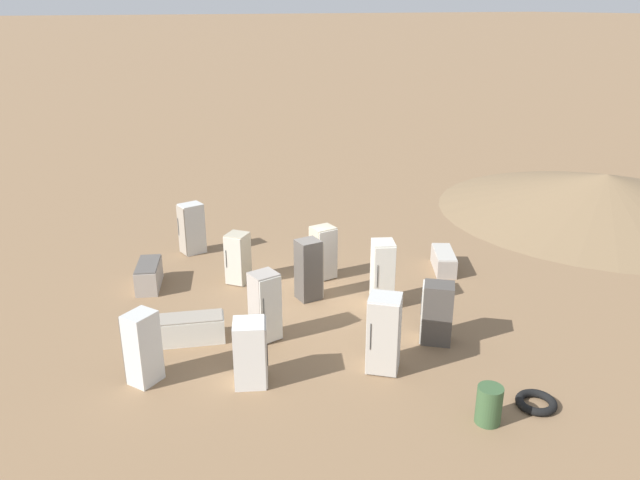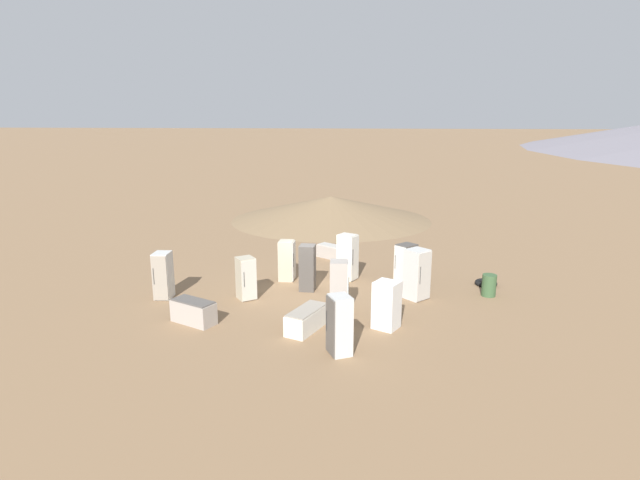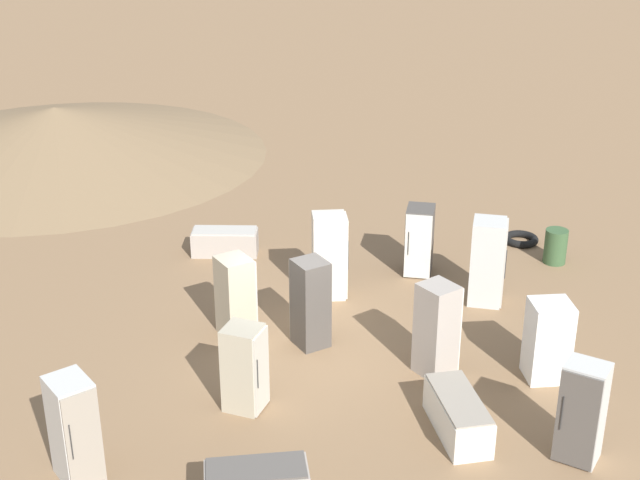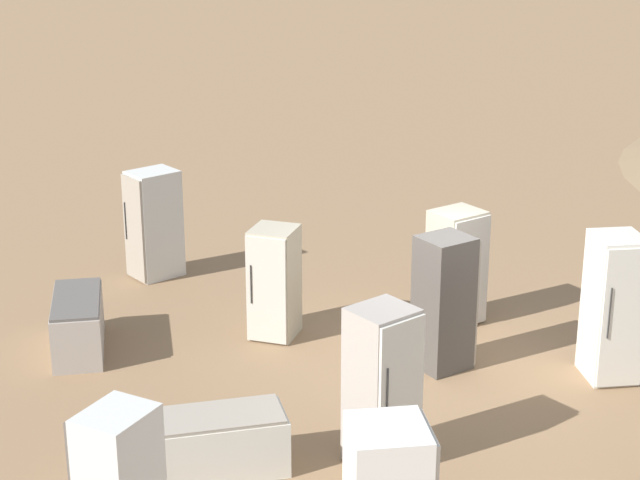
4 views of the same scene
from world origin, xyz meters
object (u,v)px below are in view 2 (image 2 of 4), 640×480
discarded_fridge_1 (246,278)px  discarded_fridge_11 (417,274)px  discarded_fridge_6 (287,261)px  discarded_fridge_9 (387,305)px  discarded_fridge_2 (194,312)px  discarded_fridge_7 (308,268)px  discarded_fridge_0 (348,257)px  discarded_fridge_10 (339,287)px  discarded_fridge_3 (307,319)px  rusty_barrel (489,285)px  discarded_fridge_12 (339,325)px  scrap_tire (486,283)px  discarded_fridge_8 (163,275)px  discarded_fridge_5 (333,252)px  discarded_fridge_4 (406,263)px

discarded_fridge_1 → discarded_fridge_11: 6.43m
discarded_fridge_6 → discarded_fridge_9: 6.16m
discarded_fridge_2 → discarded_fridge_7: 5.03m
discarded_fridge_0 → discarded_fridge_10: 3.75m
discarded_fridge_1 → discarded_fridge_3: bearing=98.9°
discarded_fridge_11 → rusty_barrel: (2.72, 0.88, -0.53)m
discarded_fridge_10 → discarded_fridge_9: bearing=49.5°
discarded_fridge_9 → discarded_fridge_12: discarded_fridge_12 is taller
discarded_fridge_7 → discarded_fridge_11: 4.26m
discarded_fridge_7 → scrap_tire: (7.02, 2.10, -0.83)m
discarded_fridge_8 → discarded_fridge_3: bearing=153.8°
discarded_fridge_5 → discarded_fridge_7: bearing=27.3°
discarded_fridge_1 → discarded_fridge_6: (0.87, 2.54, 0.05)m
discarded_fridge_0 → scrap_tire: 5.77m
discarded_fridge_5 → discarded_fridge_2: bearing=9.7°
discarded_fridge_3 → scrap_tire: bearing=60.1°
discarded_fridge_9 → discarded_fridge_12: (-1.17, -2.18, 0.10)m
discarded_fridge_7 → scrap_tire: size_ratio=2.07×
discarded_fridge_0 → discarded_fridge_7: size_ratio=1.06×
discarded_fridge_2 → discarded_fridge_7: discarded_fridge_7 is taller
discarded_fridge_6 → discarded_fridge_10: (2.78, -3.10, 0.07)m
discarded_fridge_3 → discarded_fridge_4: size_ratio=1.13×
discarded_fridge_9 → rusty_barrel: bearing=69.1°
discarded_fridge_10 → discarded_fridge_12: bearing=1.1°
discarded_fridge_5 → scrap_tire: size_ratio=1.92×
discarded_fridge_12 → rusty_barrel: (4.76, 6.06, -0.45)m
discarded_fridge_9 → rusty_barrel: discarded_fridge_9 is taller
discarded_fridge_1 → discarded_fridge_8: (-3.09, -0.58, 0.08)m
discarded_fridge_6 → scrap_tire: 8.27m
discarded_fridge_2 → discarded_fridge_3: bearing=113.5°
rusty_barrel → discarded_fridge_4: bearing=162.1°
discarded_fridge_0 → discarded_fridge_12: size_ratio=1.11×
discarded_fridge_6 → discarded_fridge_10: 4.17m
discarded_fridge_4 → discarded_fridge_5: size_ratio=0.95×
scrap_tire → rusty_barrel: 1.36m
discarded_fridge_2 → discarded_fridge_7: size_ratio=0.91×
discarded_fridge_1 → discarded_fridge_4: bearing=167.5°
discarded_fridge_7 → discarded_fridge_10: bearing=-55.0°
discarded_fridge_10 → discarded_fridge_1: bearing=-107.9°
discarded_fridge_2 → discarded_fridge_6: 5.44m
discarded_fridge_1 → discarded_fridge_2: discarded_fridge_1 is taller
scrap_tire → discarded_fridge_4: bearing=-175.2°
discarded_fridge_7 → discarded_fridge_12: 5.73m
discarded_fridge_10 → rusty_barrel: discarded_fridge_10 is taller
discarded_fridge_1 → discarded_fridge_10: 3.70m
discarded_fridge_1 → discarded_fridge_6: 2.68m
discarded_fridge_7 → discarded_fridge_9: (3.38, -3.11, -0.14)m
discarded_fridge_2 → discarded_fridge_11: size_ratio=0.87×
discarded_fridge_8 → discarded_fridge_12: discarded_fridge_8 is taller
discarded_fridge_8 → rusty_barrel: bearing=-176.6°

